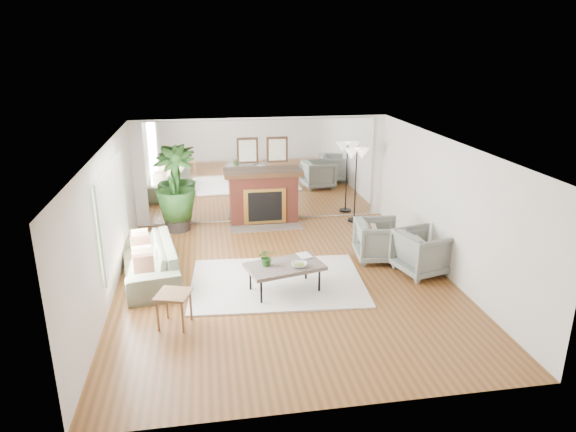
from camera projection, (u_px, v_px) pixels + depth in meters
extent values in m
plane|color=brown|center=(286.00, 281.00, 9.36)|extent=(7.00, 7.00, 0.00)
cube|color=white|center=(108.00, 226.00, 8.50)|extent=(0.02, 7.00, 2.50)
cube|color=white|center=(446.00, 208.00, 9.42)|extent=(0.02, 7.00, 2.50)
cube|color=white|center=(262.00, 170.00, 12.23)|extent=(6.00, 0.02, 2.50)
cube|color=silver|center=(263.00, 171.00, 12.21)|extent=(5.40, 0.04, 2.40)
cube|color=#B2E09E|center=(113.00, 212.00, 8.85)|extent=(0.04, 2.40, 1.50)
cube|color=maroon|center=(264.00, 199.00, 12.24)|extent=(1.60, 0.40, 1.20)
cube|color=gold|center=(265.00, 206.00, 12.08)|extent=(1.00, 0.04, 0.85)
cube|color=black|center=(265.00, 207.00, 12.06)|extent=(0.80, 0.04, 0.70)
cube|color=#685D52|center=(266.00, 227.00, 12.09)|extent=(1.70, 0.55, 0.03)
cube|color=#412814|center=(264.00, 174.00, 12.02)|extent=(1.85, 0.46, 0.10)
cube|color=#321F13|center=(248.00, 151.00, 11.96)|extent=(0.50, 0.04, 0.60)
cube|color=#321F13|center=(277.00, 150.00, 12.06)|extent=(0.50, 0.04, 0.60)
cube|color=white|center=(277.00, 282.00, 9.28)|extent=(3.22, 2.41, 0.03)
cube|color=#685D52|center=(285.00, 266.00, 8.81)|extent=(1.43, 1.04, 0.06)
cylinder|color=black|center=(261.00, 292.00, 8.45)|extent=(0.04, 0.04, 0.45)
cylinder|color=black|center=(319.00, 281.00, 8.86)|extent=(0.04, 0.04, 0.45)
cylinder|color=black|center=(250.00, 279.00, 8.92)|extent=(0.04, 0.04, 0.45)
cylinder|color=black|center=(306.00, 269.00, 9.32)|extent=(0.04, 0.04, 0.45)
imported|color=slate|center=(149.00, 260.00, 9.42)|extent=(1.27, 2.43, 0.67)
imported|color=slate|center=(379.00, 240.00, 10.18)|extent=(0.98, 0.96, 0.81)
imported|color=slate|center=(423.00, 252.00, 9.59)|extent=(1.11, 1.09, 0.83)
cube|color=brown|center=(173.00, 294.00, 7.72)|extent=(0.60, 0.60, 0.04)
cylinder|color=brown|center=(158.00, 316.00, 7.65)|extent=(0.04, 0.04, 0.52)
cylinder|color=brown|center=(183.00, 317.00, 7.60)|extent=(0.04, 0.04, 0.52)
cylinder|color=brown|center=(167.00, 303.00, 8.01)|extent=(0.04, 0.04, 0.52)
cylinder|color=brown|center=(191.00, 305.00, 7.96)|extent=(0.04, 0.04, 0.52)
cylinder|color=black|center=(178.00, 222.00, 11.88)|extent=(0.56, 0.56, 0.40)
imported|color=#305C22|center=(175.00, 184.00, 11.59)|extent=(1.04, 1.04, 1.66)
cylinder|color=black|center=(354.00, 220.00, 12.54)|extent=(0.30, 0.30, 0.04)
cylinder|color=black|center=(355.00, 187.00, 12.27)|extent=(0.03, 0.03, 1.73)
cone|color=white|center=(351.00, 154.00, 11.99)|extent=(0.32, 0.32, 0.24)
cone|color=white|center=(362.00, 153.00, 12.03)|extent=(0.32, 0.32, 0.24)
imported|color=#305C22|center=(267.00, 257.00, 8.73)|extent=(0.30, 0.27, 0.31)
imported|color=brown|center=(299.00, 265.00, 8.71)|extent=(0.32, 0.32, 0.07)
imported|color=brown|center=(299.00, 256.00, 9.11)|extent=(0.27, 0.33, 0.02)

